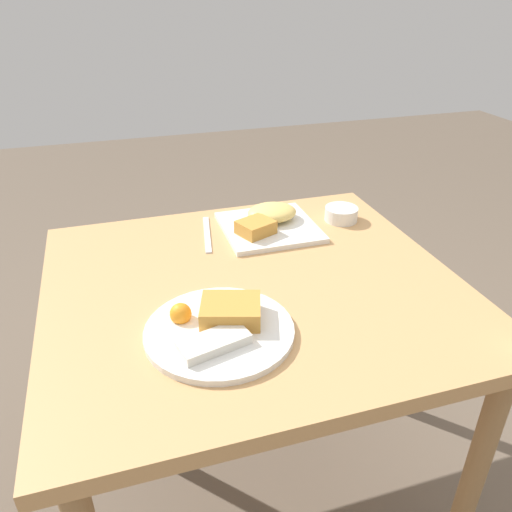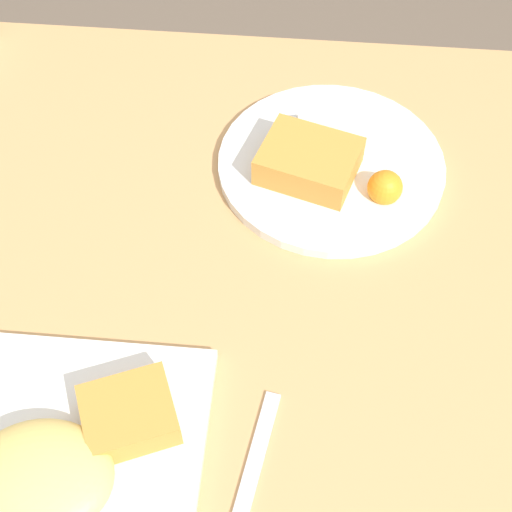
% 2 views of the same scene
% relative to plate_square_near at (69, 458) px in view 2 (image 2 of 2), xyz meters
% --- Properties ---
extents(ground_plane, '(8.00, 8.00, 0.00)m').
position_rel_plate_square_near_xyz_m(ground_plane, '(0.12, 0.26, -0.77)').
color(ground_plane, brown).
extents(dining_table, '(0.94, 0.86, 0.75)m').
position_rel_plate_square_near_xyz_m(dining_table, '(0.12, 0.26, -0.11)').
color(dining_table, tan).
rests_on(dining_table, ground_plane).
extents(plate_square_near, '(0.25, 0.25, 0.06)m').
position_rel_plate_square_near_xyz_m(plate_square_near, '(0.00, 0.00, 0.00)').
color(plate_square_near, white).
rests_on(plate_square_near, dining_table).
extents(plate_oval_far, '(0.30, 0.30, 0.05)m').
position_rel_plate_square_near_xyz_m(plate_oval_far, '(0.24, 0.42, -0.01)').
color(plate_oval_far, white).
rests_on(plate_oval_far, dining_table).
extents(butter_knife, '(0.05, 0.21, 0.00)m').
position_rel_plate_square_near_xyz_m(butter_knife, '(0.17, -0.01, -0.02)').
color(butter_knife, silver).
rests_on(butter_knife, dining_table).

